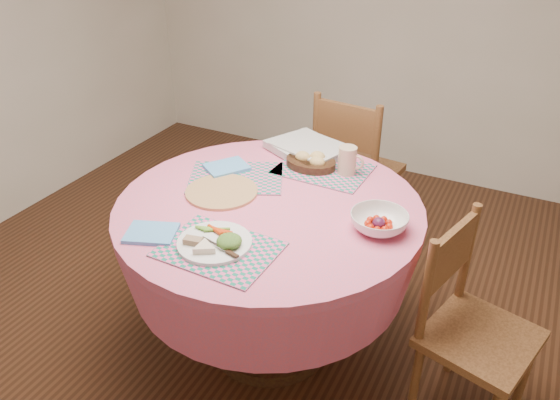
{
  "coord_description": "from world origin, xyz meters",
  "views": [
    {
      "loc": [
        0.89,
        -1.65,
        1.87
      ],
      "look_at": [
        0.05,
        0.0,
        0.78
      ],
      "focal_mm": 35.0,
      "sensor_mm": 36.0,
      "label": 1
    }
  ],
  "objects_px": {
    "chair_right": "(470,324)",
    "chair_back": "(354,168)",
    "dinner_plate": "(215,242)",
    "wicker_trivet": "(222,192)",
    "latte_mug": "(348,160)",
    "dining_table": "(269,243)",
    "bread_bowl": "(311,161)",
    "fruit_bowl": "(379,222)"
  },
  "relations": [
    {
      "from": "chair_back",
      "to": "latte_mug",
      "type": "relative_size",
      "value": 7.49
    },
    {
      "from": "dining_table",
      "to": "fruit_bowl",
      "type": "bearing_deg",
      "value": 2.21
    },
    {
      "from": "wicker_trivet",
      "to": "dinner_plate",
      "type": "relative_size",
      "value": 1.13
    },
    {
      "from": "latte_mug",
      "to": "chair_back",
      "type": "bearing_deg",
      "value": 105.64
    },
    {
      "from": "chair_right",
      "to": "dinner_plate",
      "type": "height_order",
      "value": "chair_right"
    },
    {
      "from": "fruit_bowl",
      "to": "bread_bowl",
      "type": "bearing_deg",
      "value": 140.85
    },
    {
      "from": "latte_mug",
      "to": "fruit_bowl",
      "type": "xyz_separation_m",
      "value": [
        0.26,
        -0.36,
        -0.04
      ]
    },
    {
      "from": "dining_table",
      "to": "dinner_plate",
      "type": "relative_size",
      "value": 4.67
    },
    {
      "from": "dining_table",
      "to": "bread_bowl",
      "type": "relative_size",
      "value": 5.39
    },
    {
      "from": "chair_back",
      "to": "latte_mug",
      "type": "distance_m",
      "value": 0.69
    },
    {
      "from": "bread_bowl",
      "to": "latte_mug",
      "type": "bearing_deg",
      "value": 4.99
    },
    {
      "from": "dining_table",
      "to": "chair_right",
      "type": "height_order",
      "value": "chair_right"
    },
    {
      "from": "dining_table",
      "to": "chair_back",
      "type": "distance_m",
      "value": 0.96
    },
    {
      "from": "chair_right",
      "to": "wicker_trivet",
      "type": "relative_size",
      "value": 2.8
    },
    {
      "from": "chair_right",
      "to": "dinner_plate",
      "type": "distance_m",
      "value": 0.99
    },
    {
      "from": "dinner_plate",
      "to": "latte_mug",
      "type": "xyz_separation_m",
      "value": [
        0.22,
        0.73,
        0.05
      ]
    },
    {
      "from": "chair_right",
      "to": "chair_back",
      "type": "height_order",
      "value": "chair_back"
    },
    {
      "from": "chair_back",
      "to": "fruit_bowl",
      "type": "xyz_separation_m",
      "value": [
        0.42,
        -0.94,
        0.3
      ]
    },
    {
      "from": "dining_table",
      "to": "fruit_bowl",
      "type": "xyz_separation_m",
      "value": [
        0.45,
        0.02,
        0.23
      ]
    },
    {
      "from": "wicker_trivet",
      "to": "bread_bowl",
      "type": "relative_size",
      "value": 1.3
    },
    {
      "from": "dinner_plate",
      "to": "bread_bowl",
      "type": "height_order",
      "value": "bread_bowl"
    },
    {
      "from": "chair_back",
      "to": "fruit_bowl",
      "type": "height_order",
      "value": "chair_back"
    },
    {
      "from": "wicker_trivet",
      "to": "latte_mug",
      "type": "distance_m",
      "value": 0.57
    },
    {
      "from": "latte_mug",
      "to": "chair_right",
      "type": "bearing_deg",
      "value": -29.18
    },
    {
      "from": "bread_bowl",
      "to": "chair_right",
      "type": "bearing_deg",
      "value": -23.07
    },
    {
      "from": "wicker_trivet",
      "to": "fruit_bowl",
      "type": "height_order",
      "value": "fruit_bowl"
    },
    {
      "from": "chair_right",
      "to": "bread_bowl",
      "type": "relative_size",
      "value": 3.66
    },
    {
      "from": "dining_table",
      "to": "fruit_bowl",
      "type": "distance_m",
      "value": 0.5
    },
    {
      "from": "wicker_trivet",
      "to": "latte_mug",
      "type": "height_order",
      "value": "latte_mug"
    },
    {
      "from": "dining_table",
      "to": "latte_mug",
      "type": "height_order",
      "value": "latte_mug"
    },
    {
      "from": "dinner_plate",
      "to": "bread_bowl",
      "type": "xyz_separation_m",
      "value": [
        0.05,
        0.72,
        0.01
      ]
    },
    {
      "from": "chair_right",
      "to": "chair_back",
      "type": "xyz_separation_m",
      "value": [
        -0.81,
        0.94,
        0.04
      ]
    },
    {
      "from": "chair_right",
      "to": "dining_table",
      "type": "bearing_deg",
      "value": 106.82
    },
    {
      "from": "chair_right",
      "to": "wicker_trivet",
      "type": "height_order",
      "value": "chair_right"
    },
    {
      "from": "dining_table",
      "to": "wicker_trivet",
      "type": "height_order",
      "value": "wicker_trivet"
    },
    {
      "from": "dining_table",
      "to": "chair_back",
      "type": "height_order",
      "value": "chair_back"
    },
    {
      "from": "dining_table",
      "to": "latte_mug",
      "type": "xyz_separation_m",
      "value": [
        0.19,
        0.38,
        0.26
      ]
    },
    {
      "from": "chair_back",
      "to": "bread_bowl",
      "type": "height_order",
      "value": "chair_back"
    },
    {
      "from": "latte_mug",
      "to": "dining_table",
      "type": "bearing_deg",
      "value": -116.27
    },
    {
      "from": "chair_right",
      "to": "chair_back",
      "type": "distance_m",
      "value": 1.24
    },
    {
      "from": "dinner_plate",
      "to": "fruit_bowl",
      "type": "height_order",
      "value": "fruit_bowl"
    },
    {
      "from": "dining_table",
      "to": "wicker_trivet",
      "type": "bearing_deg",
      "value": -177.14
    }
  ]
}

